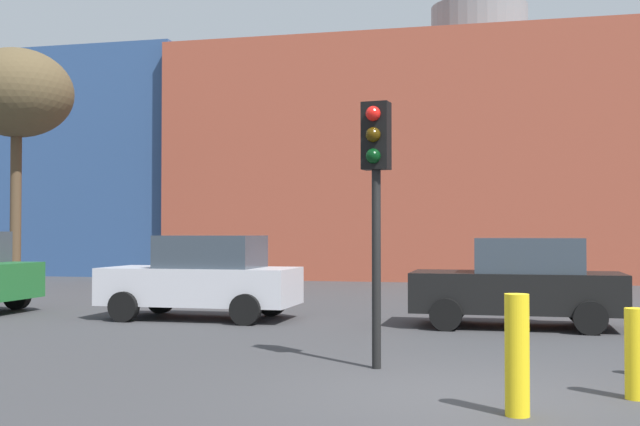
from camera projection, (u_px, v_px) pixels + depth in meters
name	position (u px, v px, depth m)	size (l,w,h in m)	color
ground_plane	(464.00, 395.00, 8.76)	(200.00, 200.00, 0.00)	#38383A
building_backdrop	(480.00, 162.00, 33.14)	(43.80, 10.28, 11.25)	#9E4733
parked_car_1	(203.00, 277.00, 16.51)	(4.01, 1.97, 1.74)	silver
parked_car_2	(519.00, 283.00, 15.04)	(3.91, 1.92, 1.70)	black
traffic_light_island	(376.00, 172.00, 10.53)	(0.39, 0.38, 3.54)	black
bare_tree_0	(17.00, 95.00, 25.20)	(3.53, 3.53, 7.65)	brown
bollard_yellow_1	(636.00, 354.00, 8.56)	(0.24, 0.24, 0.98)	yellow
bollard_yellow_2	(517.00, 355.00, 7.78)	(0.24, 0.24, 1.20)	yellow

